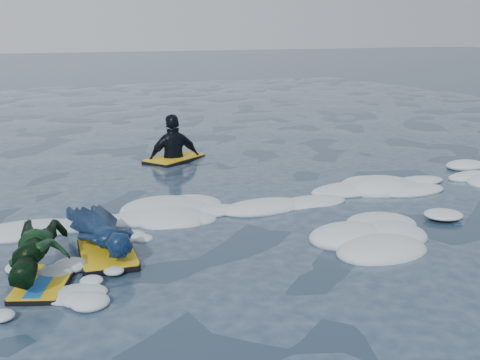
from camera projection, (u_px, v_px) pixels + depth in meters
name	position (u px, v px, depth m)	size (l,w,h in m)	color
ground	(202.00, 263.00, 6.37)	(120.00, 120.00, 0.00)	#1B2F42
foam_band	(172.00, 234.00, 7.29)	(12.00, 3.10, 0.30)	silver
prone_woman_unit	(102.00, 232.00, 6.69)	(0.72, 1.64, 0.41)	black
prone_child_unit	(39.00, 255.00, 5.89)	(0.97, 1.41, 0.50)	black
waiting_rider_unit	(174.00, 160.00, 11.26)	(1.32, 1.15, 1.74)	black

